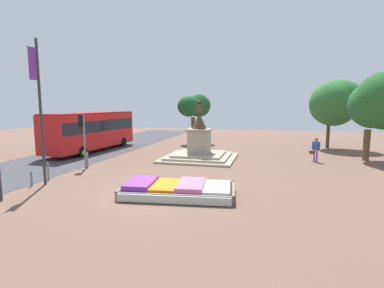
{
  "coord_description": "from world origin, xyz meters",
  "views": [
    {
      "loc": [
        5.24,
        -13.04,
        4.21
      ],
      "look_at": [
        0.48,
        5.33,
        1.69
      ],
      "focal_mm": 28.0,
      "sensor_mm": 36.0,
      "label": 1
    }
  ],
  "objects": [
    {
      "name": "kerb_bollard_mid_b",
      "position": [
        -6.63,
        0.74,
        0.53
      ],
      "size": [
        0.12,
        0.12,
        1.02
      ],
      "color": "slate",
      "rests_on": "ground_plane"
    },
    {
      "name": "ground_plane",
      "position": [
        0.0,
        0.0,
        0.0
      ],
      "size": [
        75.13,
        75.13,
        0.0
      ],
      "primitive_type": "plane",
      "color": "brown"
    },
    {
      "name": "kerb_bollard_north",
      "position": [
        -6.53,
        4.32,
        0.53
      ],
      "size": [
        0.14,
        0.14,
        1.0
      ],
      "color": "slate",
      "rests_on": "ground_plane"
    },
    {
      "name": "city_bus",
      "position": [
        -10.24,
        10.68,
        2.0
      ],
      "size": [
        3.03,
        10.59,
        3.49
      ],
      "color": "red",
      "rests_on": "ground_plane"
    },
    {
      "name": "park_tree_far_left",
      "position": [
        11.18,
        17.73,
        4.43
      ],
      "size": [
        4.82,
        4.21,
        6.51
      ],
      "color": "#4C3823",
      "rests_on": "ground_plane"
    },
    {
      "name": "pedestrian_with_handbag",
      "position": [
        8.58,
        10.26,
        1.01
      ],
      "size": [
        0.7,
        0.4,
        1.78
      ],
      "color": "#8C4C99",
      "rests_on": "ground_plane"
    },
    {
      "name": "park_tree_behind_statue",
      "position": [
        13.01,
        11.45,
        4.35
      ],
      "size": [
        4.45,
        4.46,
        6.57
      ],
      "color": "brown",
      "rests_on": "ground_plane"
    },
    {
      "name": "kerb_bollard_mid_a",
      "position": [
        -6.59,
        -0.53,
        0.41
      ],
      "size": [
        0.12,
        0.12,
        0.78
      ],
      "color": "slate",
      "rests_on": "ground_plane"
    },
    {
      "name": "flower_planter",
      "position": [
        1.17,
        -0.16,
        0.27
      ],
      "size": [
        5.45,
        3.3,
        0.64
      ],
      "color": "#38281C",
      "rests_on": "ground_plane"
    },
    {
      "name": "banner_pole",
      "position": [
        -6.16,
        -0.09,
        3.97
      ],
      "size": [
        0.14,
        0.67,
        7.48
      ],
      "color": "#2D2D33",
      "rests_on": "ground_plane"
    },
    {
      "name": "traffic_light_mid_block",
      "position": [
        -6.51,
        3.94,
        2.44
      ],
      "size": [
        0.42,
        0.3,
        3.54
      ],
      "color": "slate",
      "rests_on": "ground_plane"
    },
    {
      "name": "park_tree_far_right",
      "position": [
        -2.67,
        18.48,
        3.98
      ],
      "size": [
        3.35,
        3.5,
        5.29
      ],
      "color": "brown",
      "rests_on": "ground_plane"
    },
    {
      "name": "statue_monument",
      "position": [
        0.04,
        9.26,
        0.85
      ],
      "size": [
        5.47,
        5.47,
        4.53
      ],
      "color": "gray",
      "rests_on": "ground_plane"
    }
  ]
}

